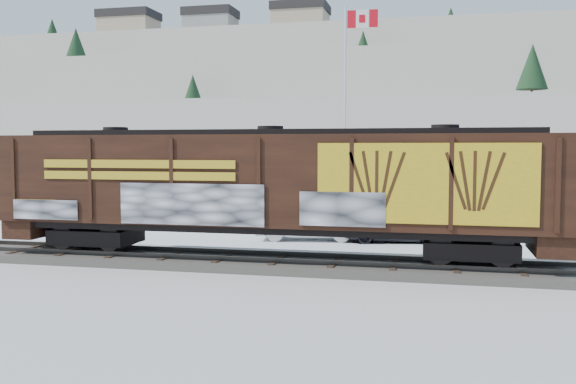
% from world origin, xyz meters
% --- Properties ---
extents(ground, '(500.00, 500.00, 0.00)m').
position_xyz_m(ground, '(0.00, 0.00, 0.00)').
color(ground, white).
rests_on(ground, ground).
extents(rail_track, '(50.00, 3.40, 0.43)m').
position_xyz_m(rail_track, '(0.00, 0.00, 0.15)').
color(rail_track, '#59544C').
rests_on(rail_track, ground).
extents(parking_strip, '(40.00, 8.00, 0.03)m').
position_xyz_m(parking_strip, '(0.00, 7.50, 0.01)').
color(parking_strip, white).
rests_on(parking_strip, ground).
extents(hillside, '(360.00, 110.00, 93.00)m').
position_xyz_m(hillside, '(-0.05, 139.79, 14.37)').
color(hillside, white).
rests_on(hillside, ground).
extents(hopper_railcar, '(19.70, 3.06, 4.39)m').
position_xyz_m(hopper_railcar, '(1.67, -0.01, 2.89)').
color(hopper_railcar, black).
rests_on(hopper_railcar, rail_track).
extents(flagpole, '(2.30, 0.90, 12.21)m').
position_xyz_m(flagpole, '(2.17, 15.47, 4.57)').
color(flagpole, silver).
rests_on(flagpole, ground).
extents(car_silver, '(4.40, 2.31, 1.43)m').
position_xyz_m(car_silver, '(-10.85, 8.06, 0.74)').
color(car_silver, '#AAADB2').
rests_on(car_silver, parking_strip).
extents(car_white, '(5.17, 2.42, 1.64)m').
position_xyz_m(car_white, '(1.80, 6.47, 0.85)').
color(car_white, silver).
rests_on(car_white, parking_strip).
extents(car_dark, '(4.83, 2.71, 1.32)m').
position_xyz_m(car_dark, '(5.46, 6.81, 0.69)').
color(car_dark, black).
rests_on(car_dark, parking_strip).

